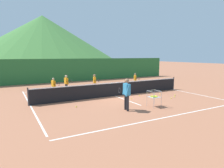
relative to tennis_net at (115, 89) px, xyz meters
name	(u,v)px	position (x,y,z in m)	size (l,w,h in m)	color
ground_plane	(115,96)	(0.00, 0.00, -0.50)	(120.00, 120.00, 0.00)	#A86647
line_baseline_near	(171,116)	(0.00, -5.35, -0.50)	(11.16, 0.08, 0.01)	white
line_baseline_far	(90,87)	(0.00, 4.61, -0.50)	(11.16, 0.08, 0.01)	white
line_sideline_west	(30,106)	(-5.58, 0.00, -0.50)	(0.08, 9.95, 0.01)	white
line_sideline_east	(172,89)	(5.58, 0.00, -0.50)	(0.08, 9.95, 0.01)	white
line_service_center	(115,96)	(0.00, 0.00, -0.50)	(0.08, 6.07, 0.01)	white
tennis_net	(115,89)	(0.00, 0.00, 0.00)	(11.41, 0.08, 1.05)	#333338
instructor	(127,91)	(-1.29, -3.46, 0.50)	(0.44, 0.81, 1.66)	black
student_0	(54,85)	(-3.71, 2.39, 0.26)	(0.50, 0.56, 1.26)	navy
student_1	(66,82)	(-2.61, 2.98, 0.31)	(0.46, 0.62, 1.35)	black
student_2	(95,81)	(-0.50, 2.40, 0.32)	(0.42, 0.72, 1.36)	silver
student_3	(135,79)	(3.37, 2.29, 0.27)	(0.41, 0.70, 1.28)	black
ball_cart	(154,96)	(0.46, -3.58, 0.08)	(0.58, 0.58, 0.90)	#B7B7BC
tennis_ball_0	(76,107)	(-3.39, -1.62, -0.47)	(0.07, 0.07, 0.07)	yellow
tennis_ball_1	(174,97)	(3.37, -2.32, -0.47)	(0.07, 0.07, 0.07)	yellow
tennis_ball_2	(140,96)	(1.50, -0.86, -0.47)	(0.07, 0.07, 0.07)	yellow
tennis_ball_3	(175,95)	(3.84, -1.93, -0.47)	(0.07, 0.07, 0.07)	yellow
tennis_ball_4	(132,99)	(0.45, -1.41, -0.47)	(0.07, 0.07, 0.07)	yellow
tennis_ball_5	(160,94)	(3.12, -1.15, -0.47)	(0.07, 0.07, 0.07)	yellow
tennis_ball_6	(171,98)	(2.86, -2.54, -0.47)	(0.07, 0.07, 0.07)	yellow
windscreen_fence	(74,70)	(0.00, 9.10, 0.75)	(24.55, 0.08, 2.50)	#286B33
hill_0	(48,47)	(8.15, 65.82, 5.52)	(51.20, 51.20, 12.04)	#38702D
hill_1	(43,40)	(6.22, 63.13, 7.92)	(55.72, 55.72, 16.85)	#427A38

